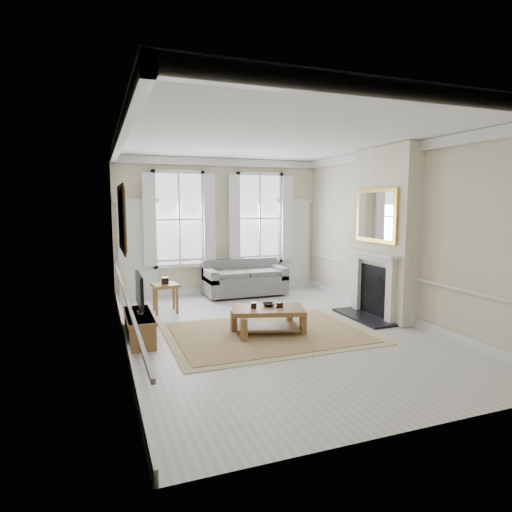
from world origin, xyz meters
name	(u,v)px	position (x,y,z in m)	size (l,w,h in m)	color
floor	(275,331)	(0.00, 0.00, 0.00)	(7.20, 7.20, 0.00)	#B7B5AD
ceiling	(277,138)	(0.00, 0.00, 3.40)	(7.20, 7.20, 0.00)	white
back_wall	(220,227)	(0.00, 3.60, 1.70)	(5.20, 5.20, 0.00)	beige
left_wall	(121,242)	(-2.60, 0.00, 1.70)	(7.20, 7.20, 0.00)	beige
right_wall	(398,234)	(2.60, 0.00, 1.70)	(7.20, 7.20, 0.00)	beige
window_left	(179,219)	(-1.05, 3.55, 1.90)	(1.26, 0.20, 2.20)	#B2BCC6
window_right	(260,218)	(1.05, 3.55, 1.90)	(1.26, 0.20, 2.20)	#B2BCC6
door_left	(138,252)	(-2.05, 3.56, 1.15)	(0.90, 0.08, 2.30)	silver
door_right	(294,246)	(2.05, 3.56, 1.15)	(0.90, 0.08, 2.30)	silver
painting	(121,218)	(-2.56, 0.30, 2.05)	(0.05, 1.66, 1.06)	#BC7720
chimney_breast	(384,233)	(2.43, 0.20, 1.70)	(0.35, 1.70, 3.38)	beige
hearth	(363,317)	(2.00, 0.20, 0.03)	(0.55, 1.50, 0.05)	black
fireplace	(373,282)	(2.20, 0.20, 0.73)	(0.21, 1.45, 1.33)	silver
mirror	(376,216)	(2.21, 0.20, 2.05)	(0.06, 1.26, 1.06)	gold
sofa	(244,280)	(0.47, 3.11, 0.37)	(1.98, 0.96, 0.89)	#5F5F5D
side_table	(165,289)	(-1.65, 2.07, 0.50)	(0.58, 0.58, 0.61)	brown
rug	(268,333)	(-0.18, -0.08, 0.01)	(3.50, 2.60, 0.02)	tan
coffee_table	(268,312)	(-0.18, -0.08, 0.39)	(1.41, 1.06, 0.47)	brown
ceramic_pot_a	(254,305)	(-0.43, -0.03, 0.52)	(0.10, 0.10, 0.10)	black
ceramic_pot_b	(280,305)	(0.02, -0.13, 0.51)	(0.13, 0.13, 0.09)	black
bowl	(269,305)	(-0.13, 0.02, 0.50)	(0.24, 0.24, 0.06)	black
tv_stand	(139,327)	(-2.34, 0.32, 0.23)	(0.41, 1.27, 0.46)	brown
tv	(139,291)	(-2.32, 0.32, 0.85)	(0.08, 0.90, 0.68)	black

